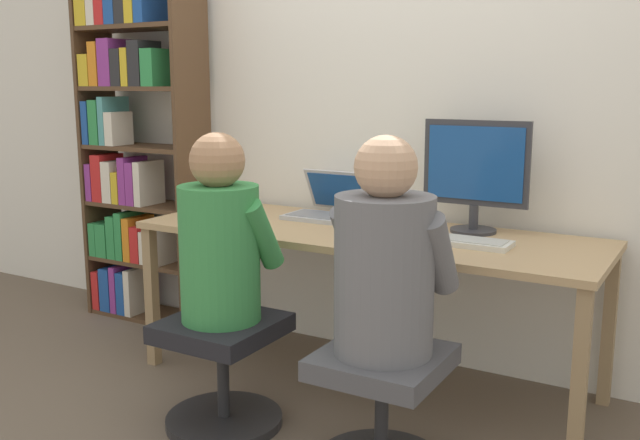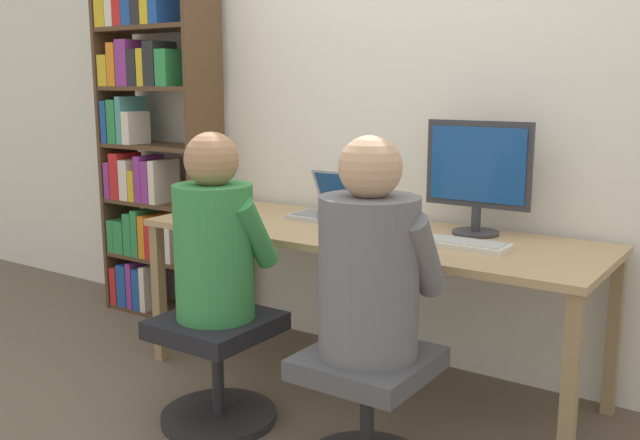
{
  "view_description": "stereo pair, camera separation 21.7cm",
  "coord_description": "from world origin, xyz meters",
  "px_view_note": "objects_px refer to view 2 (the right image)",
  "views": [
    {
      "loc": [
        1.35,
        -2.36,
        1.33
      ],
      "look_at": [
        -0.15,
        0.21,
        0.76
      ],
      "focal_mm": 40.0,
      "sensor_mm": 36.0,
      "label": 1
    },
    {
      "loc": [
        1.54,
        -2.24,
        1.33
      ],
      "look_at": [
        -0.15,
        0.21,
        0.76
      ],
      "focal_mm": 40.0,
      "sensor_mm": 36.0,
      "label": 2
    }
  ],
  "objects_px": {
    "keyboard": "(451,242)",
    "person_at_laptop": "(215,237)",
    "office_chair_right": "(217,361)",
    "person_at_monitor": "(370,262)",
    "laptop": "(331,208)",
    "office_chair_left": "(367,404)",
    "bookshelf": "(148,144)",
    "desktop_monitor": "(478,175)"
  },
  "relations": [
    {
      "from": "bookshelf",
      "to": "laptop",
      "type": "bearing_deg",
      "value": 0.04
    },
    {
      "from": "office_chair_left",
      "to": "person_at_monitor",
      "type": "distance_m",
      "value": 0.5
    },
    {
      "from": "person_at_monitor",
      "to": "office_chair_left",
      "type": "bearing_deg",
      "value": -90.0
    },
    {
      "from": "keyboard",
      "to": "person_at_laptop",
      "type": "relative_size",
      "value": 0.64
    },
    {
      "from": "laptop",
      "to": "office_chair_right",
      "type": "xyz_separation_m",
      "value": [
        0.01,
        -0.82,
        -0.5
      ]
    },
    {
      "from": "laptop",
      "to": "person_at_laptop",
      "type": "distance_m",
      "value": 0.82
    },
    {
      "from": "laptop",
      "to": "person_at_monitor",
      "type": "bearing_deg",
      "value": -49.59
    },
    {
      "from": "office_chair_left",
      "to": "person_at_laptop",
      "type": "height_order",
      "value": "person_at_laptop"
    },
    {
      "from": "laptop",
      "to": "office_chair_right",
      "type": "relative_size",
      "value": 0.71
    },
    {
      "from": "keyboard",
      "to": "person_at_monitor",
      "type": "height_order",
      "value": "person_at_monitor"
    },
    {
      "from": "office_chair_right",
      "to": "person_at_monitor",
      "type": "distance_m",
      "value": 0.85
    },
    {
      "from": "laptop",
      "to": "bookshelf",
      "type": "xyz_separation_m",
      "value": [
        -1.25,
        -0.0,
        0.25
      ]
    },
    {
      "from": "office_chair_left",
      "to": "person_at_monitor",
      "type": "relative_size",
      "value": 0.63
    },
    {
      "from": "office_chair_left",
      "to": "bookshelf",
      "type": "relative_size",
      "value": 0.24
    },
    {
      "from": "keyboard",
      "to": "office_chair_left",
      "type": "bearing_deg",
      "value": -92.67
    },
    {
      "from": "keyboard",
      "to": "office_chair_right",
      "type": "xyz_separation_m",
      "value": [
        -0.71,
        -0.59,
        -0.46
      ]
    },
    {
      "from": "laptop",
      "to": "person_at_laptop",
      "type": "height_order",
      "value": "person_at_laptop"
    },
    {
      "from": "laptop",
      "to": "person_at_laptop",
      "type": "bearing_deg",
      "value": -89.33
    },
    {
      "from": "laptop",
      "to": "office_chair_left",
      "type": "relative_size",
      "value": 0.71
    },
    {
      "from": "desktop_monitor",
      "to": "laptop",
      "type": "relative_size",
      "value": 1.47
    },
    {
      "from": "office_chair_right",
      "to": "bookshelf",
      "type": "bearing_deg",
      "value": 146.77
    },
    {
      "from": "laptop",
      "to": "person_at_laptop",
      "type": "xyz_separation_m",
      "value": [
        0.01,
        -0.82,
        0.01
      ]
    },
    {
      "from": "desktop_monitor",
      "to": "person_at_laptop",
      "type": "xyz_separation_m",
      "value": [
        -0.71,
        -0.84,
        -0.2
      ]
    },
    {
      "from": "laptop",
      "to": "person_at_laptop",
      "type": "relative_size",
      "value": 0.45
    },
    {
      "from": "desktop_monitor",
      "to": "laptop",
      "type": "bearing_deg",
      "value": -178.38
    },
    {
      "from": "keyboard",
      "to": "office_chair_right",
      "type": "height_order",
      "value": "keyboard"
    },
    {
      "from": "office_chair_right",
      "to": "bookshelf",
      "type": "relative_size",
      "value": 0.24
    },
    {
      "from": "desktop_monitor",
      "to": "person_at_monitor",
      "type": "height_order",
      "value": "desktop_monitor"
    },
    {
      "from": "keyboard",
      "to": "office_chair_left",
      "type": "height_order",
      "value": "keyboard"
    },
    {
      "from": "desktop_monitor",
      "to": "bookshelf",
      "type": "relative_size",
      "value": 0.24
    },
    {
      "from": "laptop",
      "to": "office_chair_right",
      "type": "distance_m",
      "value": 0.96
    },
    {
      "from": "laptop",
      "to": "keyboard",
      "type": "distance_m",
      "value": 0.76
    },
    {
      "from": "bookshelf",
      "to": "person_at_laptop",
      "type": "bearing_deg",
      "value": -33.06
    },
    {
      "from": "office_chair_right",
      "to": "person_at_monitor",
      "type": "height_order",
      "value": "person_at_monitor"
    },
    {
      "from": "office_chair_right",
      "to": "person_at_monitor",
      "type": "xyz_separation_m",
      "value": [
        0.68,
        0.01,
        0.5
      ]
    },
    {
      "from": "laptop",
      "to": "keyboard",
      "type": "bearing_deg",
      "value": -17.66
    },
    {
      "from": "office_chair_right",
      "to": "bookshelf",
      "type": "xyz_separation_m",
      "value": [
        -1.26,
        0.82,
        0.74
      ]
    },
    {
      "from": "person_at_laptop",
      "to": "office_chair_right",
      "type": "bearing_deg",
      "value": -90.0
    },
    {
      "from": "person_at_monitor",
      "to": "bookshelf",
      "type": "bearing_deg",
      "value": 157.26
    },
    {
      "from": "bookshelf",
      "to": "office_chair_right",
      "type": "bearing_deg",
      "value": -33.23
    },
    {
      "from": "person_at_monitor",
      "to": "person_at_laptop",
      "type": "height_order",
      "value": "person_at_monitor"
    },
    {
      "from": "desktop_monitor",
      "to": "office_chair_left",
      "type": "bearing_deg",
      "value": -91.74
    }
  ]
}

